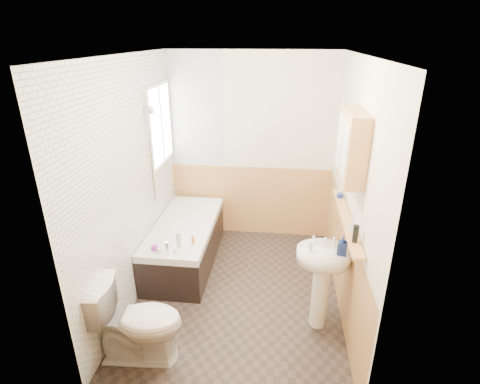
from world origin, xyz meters
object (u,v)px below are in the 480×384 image
bathtub (185,242)px  toilet (137,321)px  pine_shelf (346,219)px  medicine_cabinet (352,145)px  sink (322,272)px

bathtub → toilet: toilet is taller
pine_shelf → medicine_cabinet: (-0.03, 0.02, 0.70)m
bathtub → medicine_cabinet: size_ratio=2.38×
pine_shelf → medicine_cabinet: size_ratio=2.09×
sink → medicine_cabinet: (0.17, 0.23, 1.17)m
bathtub → pine_shelf: bearing=-22.6°
sink → pine_shelf: (0.20, 0.21, 0.47)m
bathtub → sink: (1.57, -0.94, 0.33)m
pine_shelf → bathtub: bearing=157.4°
pine_shelf → medicine_cabinet: bearing=145.0°
sink → medicine_cabinet: bearing=42.7°
bathtub → medicine_cabinet: 2.41m
bathtub → pine_shelf: size_ratio=1.14×
toilet → medicine_cabinet: size_ratio=1.18×
pine_shelf → toilet: bearing=-156.1°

